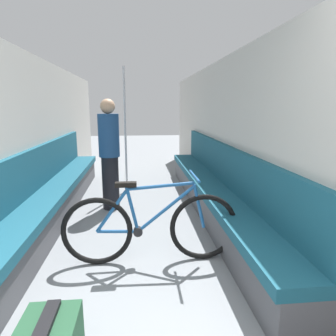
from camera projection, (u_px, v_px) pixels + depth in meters
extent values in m
cube|color=beige|center=(27.00, 139.00, 3.82)|extent=(0.10, 9.73, 2.19)
cube|color=beige|center=(232.00, 137.00, 4.08)|extent=(0.10, 9.73, 2.19)
cube|color=#4C4C51|center=(55.00, 207.00, 4.04)|extent=(0.38, 4.97, 0.36)
cube|color=#195166|center=(54.00, 190.00, 3.99)|extent=(0.44, 4.97, 0.10)
cube|color=#195166|center=(37.00, 168.00, 3.91)|extent=(0.07, 4.97, 0.53)
cube|color=#4C4C51|center=(211.00, 202.00, 4.25)|extent=(0.38, 4.97, 0.36)
cube|color=#195166|center=(211.00, 186.00, 4.20)|extent=(0.44, 4.97, 0.10)
cube|color=#195166|center=(225.00, 164.00, 4.16)|extent=(0.07, 4.97, 0.53)
torus|color=black|center=(97.00, 231.00, 2.85)|extent=(0.68, 0.05, 0.68)
torus|color=black|center=(204.00, 227.00, 2.95)|extent=(0.68, 0.05, 0.68)
cylinder|color=#1E5693|center=(118.00, 231.00, 2.87)|extent=(0.39, 0.03, 0.05)
cylinder|color=#1E5693|center=(111.00, 211.00, 2.82)|extent=(0.31, 0.03, 0.41)
cylinder|color=#1E5693|center=(132.00, 208.00, 2.84)|extent=(0.13, 0.03, 0.48)
cylinder|color=#1E5693|center=(166.00, 209.00, 2.87)|extent=(0.56, 0.03, 0.46)
cylinder|color=#1E5693|center=(160.00, 186.00, 2.82)|extent=(0.65, 0.03, 0.08)
cylinder|color=#1E5693|center=(199.00, 206.00, 2.90)|extent=(0.13, 0.03, 0.44)
cylinder|color=black|center=(138.00, 231.00, 2.89)|extent=(0.09, 0.06, 0.09)
cube|color=black|center=(126.00, 184.00, 2.79)|extent=(0.20, 0.07, 0.04)
cylinder|color=#1E5693|center=(194.00, 176.00, 2.84)|extent=(0.02, 0.46, 0.02)
cylinder|color=gray|center=(127.00, 191.00, 5.43)|extent=(0.08, 0.08, 0.01)
cylinder|color=silver|center=(125.00, 131.00, 5.21)|extent=(0.04, 0.04, 2.17)
cylinder|color=black|center=(111.00, 183.00, 4.44)|extent=(0.25, 0.25, 0.79)
cylinder|color=navy|center=(109.00, 135.00, 4.30)|extent=(0.30, 0.30, 0.61)
sphere|color=tan|center=(108.00, 106.00, 4.21)|extent=(0.21, 0.21, 0.21)
cube|color=black|center=(46.00, 323.00, 1.62)|extent=(0.08, 0.36, 0.03)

